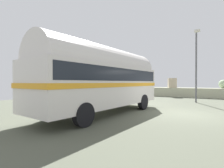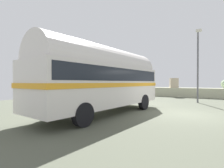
{
  "view_description": "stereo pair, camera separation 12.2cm",
  "coord_description": "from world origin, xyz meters",
  "views": [
    {
      "loc": [
        1.32,
        -9.83,
        1.75
      ],
      "look_at": [
        -3.01,
        -2.65,
        1.67
      ],
      "focal_mm": 26.66,
      "sensor_mm": 36.0,
      "label": 1
    },
    {
      "loc": [
        1.43,
        -9.77,
        1.75
      ],
      "look_at": [
        -3.01,
        -2.65,
        1.67
      ],
      "focal_mm": 26.66,
      "sensor_mm": 36.0,
      "label": 2
    }
  ],
  "objects": [
    {
      "name": "breakwater",
      "position": [
        -0.18,
        11.78,
        0.66
      ],
      "size": [
        31.36,
        1.82,
        2.3
      ],
      "color": "#B4B596",
      "rests_on": "ground"
    },
    {
      "name": "vintage_coach",
      "position": [
        -3.8,
        -2.2,
        2.05
      ],
      "size": [
        3.21,
        8.77,
        3.7
      ],
      "rotation": [
        0.0,
        0.0,
        -0.09
      ],
      "color": "black",
      "rests_on": "ground"
    },
    {
      "name": "ground",
      "position": [
        0.0,
        0.0,
        0.01
      ],
      "size": [
        32.0,
        26.0,
        0.02
      ],
      "color": "#505445"
    },
    {
      "name": "lamp_post",
      "position": [
        0.15,
        6.07,
        3.46
      ],
      "size": [
        0.44,
        0.79,
        6.11
      ],
      "color": "#5B5B60",
      "rests_on": "ground"
    }
  ]
}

